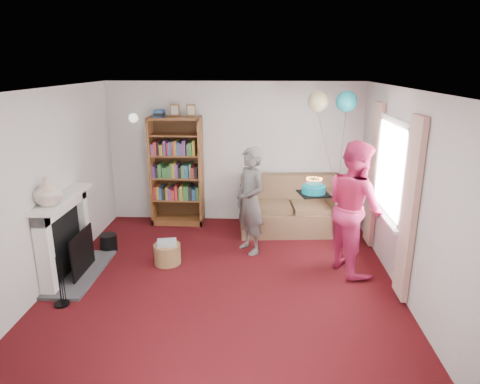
# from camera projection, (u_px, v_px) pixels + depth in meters

# --- Properties ---
(ground) EXTENTS (5.00, 5.00, 0.00)m
(ground) POSITION_uv_depth(u_px,v_px,m) (223.00, 285.00, 5.61)
(ground) COLOR #34070F
(ground) RESTS_ON ground
(wall_back) EXTENTS (4.50, 0.02, 2.50)m
(wall_back) POSITION_uv_depth(u_px,v_px,m) (235.00, 153.00, 7.65)
(wall_back) COLOR silver
(wall_back) RESTS_ON ground
(wall_left) EXTENTS (0.02, 5.00, 2.50)m
(wall_left) POSITION_uv_depth(u_px,v_px,m) (43.00, 191.00, 5.35)
(wall_left) COLOR silver
(wall_left) RESTS_ON ground
(wall_right) EXTENTS (0.02, 5.00, 2.50)m
(wall_right) POSITION_uv_depth(u_px,v_px,m) (409.00, 197.00, 5.14)
(wall_right) COLOR silver
(wall_right) RESTS_ON ground
(ceiling) EXTENTS (4.50, 5.00, 0.01)m
(ceiling) POSITION_uv_depth(u_px,v_px,m) (221.00, 89.00, 4.88)
(ceiling) COLOR white
(ceiling) RESTS_ON wall_back
(fireplace) EXTENTS (0.55, 1.80, 1.12)m
(fireplace) POSITION_uv_depth(u_px,v_px,m) (69.00, 240.00, 5.74)
(fireplace) COLOR #3F3F42
(fireplace) RESTS_ON ground
(window_bay) EXTENTS (0.14, 2.02, 2.20)m
(window_bay) POSITION_uv_depth(u_px,v_px,m) (390.00, 187.00, 5.73)
(window_bay) COLOR white
(window_bay) RESTS_ON ground
(wall_sconce) EXTENTS (0.16, 0.23, 0.16)m
(wall_sconce) POSITION_uv_depth(u_px,v_px,m) (133.00, 118.00, 7.41)
(wall_sconce) COLOR gold
(wall_sconce) RESTS_ON ground
(bookcase) EXTENTS (0.91, 0.42, 2.12)m
(bookcase) POSITION_uv_depth(u_px,v_px,m) (177.00, 172.00, 7.58)
(bookcase) COLOR #472B14
(bookcase) RESTS_ON ground
(sofa) EXTENTS (1.73, 0.92, 0.92)m
(sofa) POSITION_uv_depth(u_px,v_px,m) (291.00, 210.00, 7.44)
(sofa) COLOR brown
(sofa) RESTS_ON ground
(wicker_basket) EXTENTS (0.39, 0.39, 0.35)m
(wicker_basket) POSITION_uv_depth(u_px,v_px,m) (167.00, 253.00, 6.18)
(wicker_basket) COLOR olive
(wicker_basket) RESTS_ON ground
(person_striped) EXTENTS (0.66, 0.71, 1.62)m
(person_striped) POSITION_uv_depth(u_px,v_px,m) (250.00, 201.00, 6.40)
(person_striped) COLOR black
(person_striped) RESTS_ON ground
(person_magenta) EXTENTS (0.95, 1.07, 1.83)m
(person_magenta) POSITION_uv_depth(u_px,v_px,m) (354.00, 207.00, 5.80)
(person_magenta) COLOR #CE295F
(person_magenta) RESTS_ON ground
(birthday_cake) EXTENTS (0.38, 0.38, 0.22)m
(birthday_cake) POSITION_uv_depth(u_px,v_px,m) (314.00, 190.00, 5.72)
(birthday_cake) COLOR black
(birthday_cake) RESTS_ON ground
(balloons) EXTENTS (0.77, 0.33, 1.71)m
(balloons) POSITION_uv_depth(u_px,v_px,m) (332.00, 101.00, 6.64)
(balloons) COLOR #3F3F3F
(balloons) RESTS_ON ground
(mantel_vase) EXTENTS (0.36, 0.36, 0.35)m
(mantel_vase) POSITION_uv_depth(u_px,v_px,m) (47.00, 191.00, 5.19)
(mantel_vase) COLOR beige
(mantel_vase) RESTS_ON fireplace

